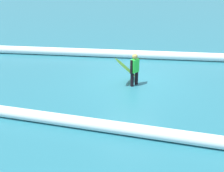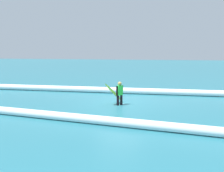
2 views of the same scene
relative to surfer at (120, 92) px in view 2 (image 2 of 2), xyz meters
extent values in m
plane|color=#266D7D|center=(0.15, -0.43, -0.73)|extent=(180.93, 180.93, 0.00)
cylinder|color=black|center=(0.07, 0.12, -0.45)|extent=(0.14, 0.14, 0.56)
cylinder|color=black|center=(-0.07, -0.12, -0.45)|extent=(0.14, 0.14, 0.56)
cube|color=#2DD83F|center=(0.00, 0.00, 0.10)|extent=(0.35, 0.39, 0.54)
sphere|color=#A58D48|center=(0.00, 0.00, 0.48)|extent=(0.22, 0.22, 0.22)
cylinder|color=black|center=(0.11, 0.19, 0.10)|extent=(0.09, 0.13, 0.55)
cylinder|color=black|center=(-0.11, -0.19, 0.10)|extent=(0.09, 0.15, 0.55)
ellipsoid|color=yellow|center=(0.37, -0.22, -0.10)|extent=(0.89, 1.60, 1.28)
ellipsoid|color=blue|center=(0.37, -0.22, -0.10)|extent=(0.60, 1.24, 1.03)
cylinder|color=white|center=(0.08, -3.93, -0.52)|extent=(22.17, 2.13, 0.43)
cylinder|color=white|center=(-2.10, 3.98, -0.55)|extent=(24.82, 1.91, 0.36)
camera|label=1|loc=(-1.49, 11.08, 3.68)|focal=46.97mm
camera|label=2|loc=(-3.26, 12.99, 2.18)|focal=38.84mm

